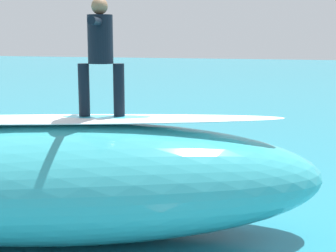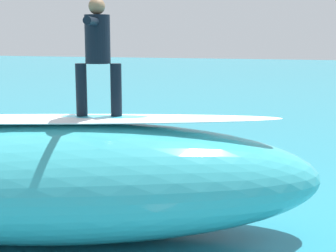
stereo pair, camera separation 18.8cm
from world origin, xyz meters
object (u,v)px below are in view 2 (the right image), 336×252
Objects in this scene: surfboard_paddling at (212,169)px; surfer_paddling at (213,160)px; surfer_riding at (98,48)px; surfboard_riding at (99,119)px.

surfer_paddling is (-0.00, -0.14, 0.17)m from surfboard_paddling.
surfboard_riding is at bearing 0.00° from surfer_riding.
surfer_riding is 5.06m from surfboard_paddling.
surfboard_riding reaches higher than surfboard_paddling.
surfer_riding reaches higher than surfboard_paddling.
surfboard_riding reaches higher than surfer_paddling.
surfboard_paddling is at bearing -115.26° from surfer_riding.
surfboard_paddling is at bearing -115.26° from surfboard_riding.
surfboard_paddling is (-0.65, -4.22, -1.73)m from surfboard_riding.
surfer_paddling is at bearing -115.00° from surfboard_riding.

